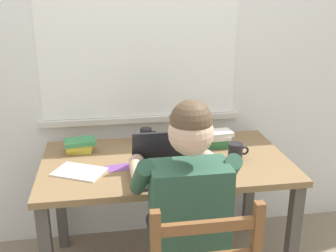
% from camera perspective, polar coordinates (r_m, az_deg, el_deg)
% --- Properties ---
extents(back_wall, '(6.00, 0.08, 2.60)m').
position_cam_1_polar(back_wall, '(2.60, -1.99, 10.84)').
color(back_wall, silver).
rests_on(back_wall, ground).
extents(desk, '(1.39, 0.77, 0.74)m').
position_cam_1_polar(desk, '(2.35, -0.32, -6.88)').
color(desk, olive).
rests_on(desk, ground).
extents(seated_person, '(0.50, 0.60, 1.24)m').
position_cam_1_polar(seated_person, '(1.94, 2.33, -11.60)').
color(seated_person, '#2D5642').
rests_on(seated_person, ground).
extents(laptop, '(0.33, 0.33, 0.22)m').
position_cam_1_polar(laptop, '(2.13, -0.38, -5.48)').
color(laptop, '#232328').
rests_on(laptop, desk).
extents(computer_mouse, '(0.06, 0.10, 0.03)m').
position_cam_1_polar(computer_mouse, '(2.17, 7.51, -6.10)').
color(computer_mouse, black).
rests_on(computer_mouse, desk).
extents(coffee_mug_white, '(0.12, 0.08, 0.10)m').
position_cam_1_polar(coffee_mug_white, '(2.55, 1.98, -1.24)').
color(coffee_mug_white, beige).
rests_on(coffee_mug_white, desk).
extents(coffee_mug_dark, '(0.12, 0.08, 0.10)m').
position_cam_1_polar(coffee_mug_dark, '(2.32, 9.50, -3.61)').
color(coffee_mug_dark, black).
rests_on(coffee_mug_dark, desk).
extents(coffee_mug_spare, '(0.11, 0.07, 0.10)m').
position_cam_1_polar(coffee_mug_spare, '(2.54, -3.04, -1.37)').
color(coffee_mug_spare, black).
rests_on(coffee_mug_spare, desk).
extents(book_stack_main, '(0.19, 0.16, 0.10)m').
position_cam_1_polar(book_stack_main, '(2.50, 6.77, -1.78)').
color(book_stack_main, '#38844C').
rests_on(book_stack_main, desk).
extents(book_stack_side, '(0.19, 0.14, 0.08)m').
position_cam_1_polar(book_stack_side, '(2.46, -12.32, -2.64)').
color(book_stack_side, gold).
rests_on(book_stack_side, desk).
extents(paper_pile_near_laptop, '(0.31, 0.27, 0.01)m').
position_cam_1_polar(paper_pile_near_laptop, '(2.21, -12.35, -6.30)').
color(paper_pile_near_laptop, white).
rests_on(paper_pile_near_laptop, desk).
extents(landscape_photo_print, '(0.14, 0.11, 0.00)m').
position_cam_1_polar(landscape_photo_print, '(2.23, -6.87, -5.83)').
color(landscape_photo_print, '#7A4293').
rests_on(landscape_photo_print, desk).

